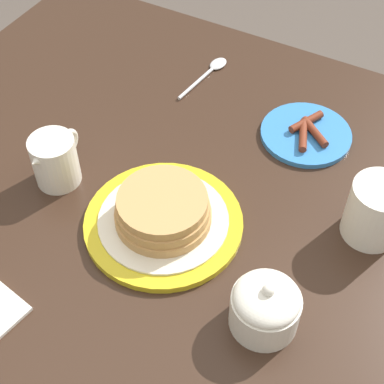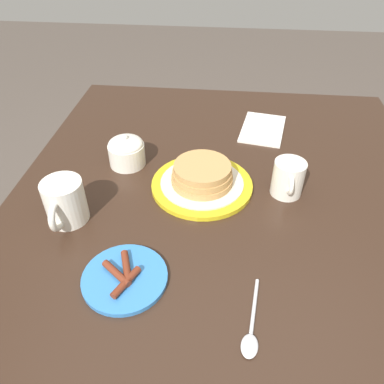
{
  "view_description": "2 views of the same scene",
  "coord_description": "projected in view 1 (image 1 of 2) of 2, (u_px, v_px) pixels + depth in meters",
  "views": [
    {
      "loc": [
        -0.46,
        -0.37,
        1.47
      ],
      "look_at": [
        0.07,
        -0.08,
        0.77
      ],
      "focal_mm": 55.0,
      "sensor_mm": 36.0,
      "label": 1
    },
    {
      "loc": [
        0.74,
        -0.01,
        1.32
      ],
      "look_at": [
        0.07,
        -0.08,
        0.77
      ],
      "focal_mm": 35.0,
      "sensor_mm": 36.0,
      "label": 2
    }
  ],
  "objects": [
    {
      "name": "dining_table",
      "position": [
        133.0,
        262.0,
        1.02
      ],
      "size": [
        1.11,
        1.04,
        0.74
      ],
      "color": "#332116",
      "rests_on": "ground_plane"
    },
    {
      "name": "creamer_pitcher",
      "position": [
        55.0,
        160.0,
        0.95
      ],
      "size": [
        0.11,
        0.07,
        0.1
      ],
      "color": "silver",
      "rests_on": "dining_table"
    },
    {
      "name": "coffee_mug",
      "position": [
        376.0,
        209.0,
        0.88
      ],
      "size": [
        0.12,
        0.09,
        0.1
      ],
      "color": "silver",
      "rests_on": "dining_table"
    },
    {
      "name": "sugar_bowl",
      "position": [
        265.0,
        306.0,
        0.78
      ],
      "size": [
        0.09,
        0.09,
        0.09
      ],
      "color": "silver",
      "rests_on": "dining_table"
    },
    {
      "name": "pancake_plate",
      "position": [
        163.0,
        215.0,
        0.9
      ],
      "size": [
        0.25,
        0.25,
        0.07
      ],
      "color": "gold",
      "rests_on": "dining_table"
    },
    {
      "name": "spoon",
      "position": [
        211.0,
        70.0,
        1.17
      ],
      "size": [
        0.16,
        0.04,
        0.01
      ],
      "color": "silver",
      "rests_on": "dining_table"
    },
    {
      "name": "side_plate_bacon",
      "position": [
        306.0,
        134.0,
        1.05
      ],
      "size": [
        0.16,
        0.16,
        0.02
      ],
      "color": "#337AC6",
      "rests_on": "dining_table"
    }
  ]
}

